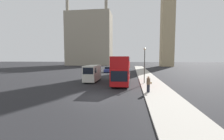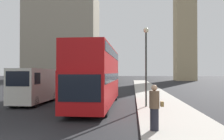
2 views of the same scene
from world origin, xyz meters
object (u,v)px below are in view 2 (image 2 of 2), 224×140
at_px(red_double_decker_bus, 97,74).
at_px(white_van, 34,85).
at_px(pedestrian, 155,108).
at_px(parked_sedan, 84,84).
at_px(street_lamp, 146,54).

relative_size(red_double_decker_bus, white_van, 2.00).
bearing_deg(pedestrian, white_van, 138.49).
distance_m(white_van, parked_sedan, 17.61).
bearing_deg(pedestrian, red_double_decker_bus, 116.85).
distance_m(red_double_decker_bus, pedestrian, 7.82).
bearing_deg(white_van, red_double_decker_bus, -7.76).
height_order(pedestrian, street_lamp, street_lamp).
height_order(red_double_decker_bus, pedestrian, red_double_decker_bus).
bearing_deg(pedestrian, street_lamp, 89.57).
relative_size(white_van, street_lamp, 0.97).
bearing_deg(red_double_decker_bus, pedestrian, -63.15).
bearing_deg(white_van, pedestrian, -41.51).
distance_m(red_double_decker_bus, white_van, 5.20).
bearing_deg(parked_sedan, white_van, -89.86).
xyz_separation_m(red_double_decker_bus, parked_sedan, (-5.12, 18.29, -1.67)).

